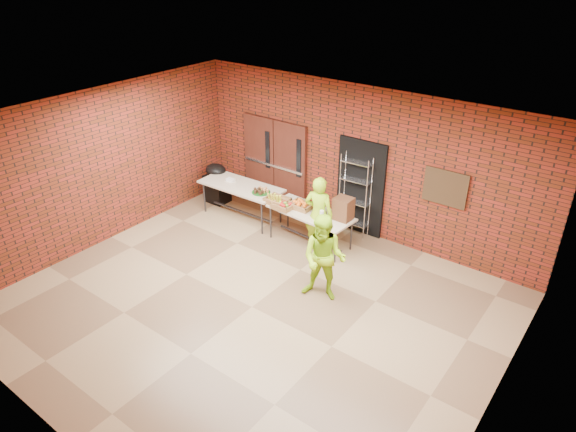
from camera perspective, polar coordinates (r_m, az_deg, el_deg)
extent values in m
cube|color=brown|center=(9.13, -4.03, -10.15)|extent=(8.00, 7.00, 0.04)
cube|color=silver|center=(7.57, -4.85, 9.50)|extent=(8.00, 7.00, 0.04)
cube|color=maroon|center=(10.85, 7.94, 6.04)|extent=(8.00, 0.04, 3.20)
cube|color=maroon|center=(6.53, -25.68, -13.30)|extent=(8.00, 0.04, 3.20)
cube|color=maroon|center=(11.07, -20.37, 4.98)|extent=(0.04, 7.00, 3.20)
cube|color=maroon|center=(6.72, 23.01, -11.33)|extent=(0.04, 7.00, 3.20)
cube|color=#471E14|center=(12.39, -3.13, 6.39)|extent=(0.88, 0.08, 2.10)
cube|color=#471E14|center=(11.87, 0.22, 5.43)|extent=(0.88, 0.08, 2.10)
cube|color=black|center=(12.08, -2.29, 7.35)|extent=(0.12, 0.02, 0.90)
cube|color=black|center=(11.56, 1.19, 6.40)|extent=(0.12, 0.02, 0.90)
cube|color=silver|center=(12.10, -1.66, 5.62)|extent=(1.70, 0.04, 0.05)
cube|color=black|center=(10.97, 8.05, 3.17)|extent=(1.10, 0.06, 2.10)
cube|color=#392A16|center=(10.11, 17.08, 3.02)|extent=(0.85, 0.04, 0.70)
cube|color=tan|center=(11.61, -5.26, 3.33)|extent=(1.98, 0.87, 0.04)
cube|color=#333338|center=(11.90, -5.12, 0.48)|extent=(1.74, 0.09, 0.03)
cylinder|color=#333338|center=(12.54, -7.16, 3.15)|extent=(0.04, 0.04, 0.76)
cylinder|color=#333338|center=(11.50, -0.85, 0.97)|extent=(0.04, 0.04, 0.76)
cylinder|color=#333338|center=(12.13, -9.27, 2.10)|extent=(0.04, 0.04, 0.76)
cylinder|color=#333338|center=(11.05, -2.93, -0.26)|extent=(0.04, 0.04, 0.76)
cube|color=tan|center=(10.53, 2.52, 0.37)|extent=(1.87, 0.89, 0.04)
cube|color=#333338|center=(10.82, 2.45, -2.48)|extent=(1.62, 0.15, 0.03)
cylinder|color=#333338|center=(11.34, 0.00, 0.41)|extent=(0.04, 0.04, 0.71)
cylinder|color=#333338|center=(10.56, 7.04, -2.05)|extent=(0.04, 0.04, 0.71)
cylinder|color=#333338|center=(10.92, -1.93, -0.77)|extent=(0.04, 0.04, 0.71)
cylinder|color=#333338|center=(10.11, 5.27, -3.44)|extent=(0.04, 0.04, 0.71)
cube|color=olive|center=(10.85, -1.19, 1.63)|extent=(0.49, 0.38, 0.08)
cube|color=olive|center=(10.65, 1.49, 1.08)|extent=(0.46, 0.36, 0.07)
cube|color=olive|center=(10.66, -0.56, 1.09)|extent=(0.44, 0.34, 0.07)
cylinder|color=#144B14|center=(11.21, -3.01, 2.66)|extent=(0.41, 0.41, 0.02)
cube|color=white|center=(11.82, -6.41, 4.01)|extent=(0.19, 0.12, 0.06)
cube|color=#55361D|center=(10.19, 6.16, 0.82)|extent=(0.35, 0.31, 0.46)
cylinder|color=white|center=(10.20, 3.75, 0.30)|extent=(0.08, 0.08, 0.25)
cylinder|color=white|center=(10.09, 3.76, -0.04)|extent=(0.08, 0.08, 0.25)
cylinder|color=white|center=(10.35, 4.45, 0.58)|extent=(0.07, 0.07, 0.21)
cube|color=black|center=(12.62, -7.89, 3.06)|extent=(0.53, 0.44, 0.68)
ellipsoid|color=black|center=(12.42, -8.03, 5.08)|extent=(0.52, 0.45, 0.29)
imported|color=#99D417|center=(10.27, 3.43, 0.14)|extent=(0.67, 0.52, 1.64)
imported|color=#99D417|center=(8.90, 4.02, -4.71)|extent=(0.93, 0.81, 1.62)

